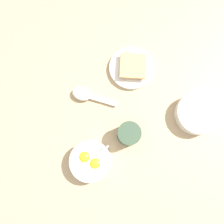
{
  "coord_description": "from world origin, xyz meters",
  "views": [
    {
      "loc": [
        -0.11,
        0.13,
        0.81
      ],
      "look_at": [
        0.04,
        0.1,
        0.02
      ],
      "focal_mm": 35.0,
      "sensor_mm": 36.0,
      "label": 1
    }
  ],
  "objects_px": {
    "toast_sandwich": "(133,66)",
    "drinking_cup": "(129,134)",
    "egg_bowl": "(91,161)",
    "toast_plate": "(131,68)",
    "congee_bowl": "(197,113)",
    "soup_spoon": "(85,95)"
  },
  "relations": [
    {
      "from": "egg_bowl",
      "to": "toast_sandwich",
      "type": "height_order",
      "value": "egg_bowl"
    },
    {
      "from": "toast_plate",
      "to": "soup_spoon",
      "type": "xyz_separation_m",
      "value": [
        -0.07,
        0.2,
        0.01
      ]
    },
    {
      "from": "egg_bowl",
      "to": "toast_sandwich",
      "type": "bearing_deg",
      "value": -36.89
    },
    {
      "from": "toast_sandwich",
      "to": "drinking_cup",
      "type": "relative_size",
      "value": 1.61
    },
    {
      "from": "soup_spoon",
      "to": "congee_bowl",
      "type": "height_order",
      "value": "congee_bowl"
    },
    {
      "from": "toast_plate",
      "to": "congee_bowl",
      "type": "relative_size",
      "value": 1.11
    },
    {
      "from": "toast_plate",
      "to": "soup_spoon",
      "type": "distance_m",
      "value": 0.21
    },
    {
      "from": "egg_bowl",
      "to": "toast_plate",
      "type": "distance_m",
      "value": 0.38
    },
    {
      "from": "toast_plate",
      "to": "drinking_cup",
      "type": "distance_m",
      "value": 0.26
    },
    {
      "from": "toast_sandwich",
      "to": "drinking_cup",
      "type": "bearing_deg",
      "value": 162.39
    },
    {
      "from": "soup_spoon",
      "to": "toast_sandwich",
      "type": "bearing_deg",
      "value": -71.86
    },
    {
      "from": "toast_plate",
      "to": "drinking_cup",
      "type": "relative_size",
      "value": 2.09
    },
    {
      "from": "toast_sandwich",
      "to": "drinking_cup",
      "type": "distance_m",
      "value": 0.26
    },
    {
      "from": "egg_bowl",
      "to": "toast_plate",
      "type": "bearing_deg",
      "value": -36.49
    },
    {
      "from": "toast_plate",
      "to": "congee_bowl",
      "type": "height_order",
      "value": "congee_bowl"
    },
    {
      "from": "congee_bowl",
      "to": "toast_sandwich",
      "type": "bearing_deg",
      "value": 38.4
    },
    {
      "from": "toast_sandwich",
      "to": "drinking_cup",
      "type": "xyz_separation_m",
      "value": [
        -0.25,
        0.08,
        0.01
      ]
    },
    {
      "from": "egg_bowl",
      "to": "drinking_cup",
      "type": "bearing_deg",
      "value": -68.65
    },
    {
      "from": "drinking_cup",
      "to": "egg_bowl",
      "type": "bearing_deg",
      "value": 111.35
    },
    {
      "from": "egg_bowl",
      "to": "soup_spoon",
      "type": "distance_m",
      "value": 0.24
    },
    {
      "from": "egg_bowl",
      "to": "toast_sandwich",
      "type": "distance_m",
      "value": 0.38
    },
    {
      "from": "egg_bowl",
      "to": "congee_bowl",
      "type": "bearing_deg",
      "value": -79.75
    }
  ]
}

